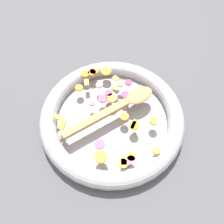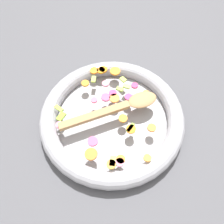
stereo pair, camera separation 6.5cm
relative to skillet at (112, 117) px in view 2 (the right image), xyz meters
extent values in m
plane|color=#4C4C51|center=(0.00, 0.00, -0.02)|extent=(4.00, 4.00, 0.00)
cylinder|color=gray|center=(0.00, 0.00, -0.02)|extent=(0.39, 0.39, 0.01)
torus|color=#9E9EA5|center=(0.00, 0.00, 0.00)|extent=(0.44, 0.44, 0.05)
cylinder|color=orange|center=(-0.11, -0.13, 0.03)|extent=(0.03, 0.03, 0.01)
cylinder|color=orange|center=(0.13, 0.09, 0.03)|extent=(0.03, 0.03, 0.01)
cylinder|color=orange|center=(-0.04, -0.02, 0.03)|extent=(0.05, 0.05, 0.01)
cylinder|color=orange|center=(-0.13, -0.09, 0.03)|extent=(0.05, 0.05, 0.01)
cylinder|color=orange|center=(0.06, 0.16, 0.03)|extent=(0.03, 0.03, 0.01)
cylinder|color=orange|center=(0.00, 0.04, 0.03)|extent=(0.04, 0.04, 0.01)
cylinder|color=orange|center=(-0.02, 0.12, 0.03)|extent=(0.03, 0.03, 0.01)
cylinder|color=orange|center=(-0.12, -0.12, 0.03)|extent=(0.03, 0.03, 0.01)
cylinder|color=orange|center=(0.10, 0.11, 0.03)|extent=(0.03, 0.03, 0.01)
cylinder|color=orange|center=(0.01, 0.08, 0.03)|extent=(0.04, 0.04, 0.01)
cylinder|color=orange|center=(-0.09, -0.14, 0.03)|extent=(0.04, 0.04, 0.01)
cylinder|color=orange|center=(-0.12, 0.04, 0.03)|extent=(0.03, 0.03, 0.01)
cylinder|color=orange|center=(0.14, 0.03, 0.03)|extent=(0.04, 0.04, 0.01)
cylinder|color=orange|center=(-0.03, -0.13, 0.03)|extent=(0.03, 0.03, 0.01)
cube|color=#91CC48|center=(-0.08, -0.03, 0.03)|extent=(0.02, 0.02, 0.01)
cube|color=#BEC451|center=(0.12, 0.09, 0.03)|extent=(0.03, 0.03, 0.01)
cube|color=#88BE31|center=(0.10, -0.11, 0.03)|extent=(0.03, 0.02, 0.01)
cube|color=#AFDA4D|center=(-0.06, -0.12, 0.03)|extent=(0.03, 0.02, 0.01)
cube|color=#B5D24B|center=(-0.12, -0.04, 0.03)|extent=(0.02, 0.02, 0.01)
cube|color=#85C333|center=(0.01, 0.07, 0.03)|extent=(0.03, 0.01, 0.01)
cube|color=#A1CE3E|center=(0.09, -0.13, 0.03)|extent=(0.01, 0.03, 0.01)
cube|color=#B5D758|center=(-0.10, -0.02, 0.03)|extent=(0.02, 0.03, 0.01)
cylinder|color=#D74172|center=(-0.03, -0.05, 0.03)|extent=(0.03, 0.03, 0.01)
cylinder|color=pink|center=(0.11, 0.11, 0.03)|extent=(0.03, 0.03, 0.01)
cylinder|color=#DB718C|center=(-0.07, -0.08, 0.03)|extent=(0.03, 0.03, 0.01)
cylinder|color=#D62F65|center=(-0.06, -0.04, 0.03)|extent=(0.03, 0.03, 0.01)
cylinder|color=#E5557D|center=(0.00, -0.07, 0.03)|extent=(0.03, 0.03, 0.01)
cylinder|color=#C62F66|center=(-0.07, 0.01, 0.03)|extent=(0.03, 0.03, 0.01)
cylinder|color=#CC2D5D|center=(-0.12, 0.00, 0.03)|extent=(0.03, 0.03, 0.01)
cylinder|color=pink|center=(0.13, -0.09, 0.03)|extent=(0.03, 0.03, 0.01)
cylinder|color=#D34476|center=(0.11, 0.02, 0.03)|extent=(0.04, 0.04, 0.01)
cube|color=#A87F51|center=(0.04, -0.03, 0.04)|extent=(0.19, 0.13, 0.01)
ellipsoid|color=#A87F51|center=(-0.08, 0.05, 0.04)|extent=(0.11, 0.10, 0.01)
camera|label=1|loc=(0.31, 0.15, 0.58)|focal=35.00mm
camera|label=2|loc=(0.27, 0.20, 0.58)|focal=35.00mm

